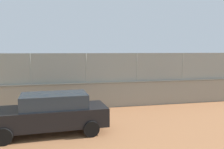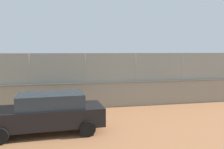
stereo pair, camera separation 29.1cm
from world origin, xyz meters
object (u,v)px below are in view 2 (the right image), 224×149
object	(u,v)px
player_crossing_court	(111,83)
spare_ball_by_wall	(120,98)
parked_car_black	(47,112)
player_at_service_line	(86,74)
player_baseline_waiting	(97,75)
sports_ball	(75,71)

from	to	relation	value
player_crossing_court	spare_ball_by_wall	size ratio (longest dim) A/B	8.28
spare_ball_by_wall	player_crossing_court	bearing A→B (deg)	-81.87
spare_ball_by_wall	parked_car_black	world-z (taller)	parked_car_black
player_at_service_line	player_baseline_waiting	bearing A→B (deg)	116.11
player_baseline_waiting	spare_ball_by_wall	distance (m)	7.05
parked_car_black	player_crossing_court	bearing A→B (deg)	-117.26
spare_ball_by_wall	player_at_service_line	bearing A→B (deg)	-79.12
player_baseline_waiting	parked_car_black	size ratio (longest dim) A/B	0.34
sports_ball	spare_ball_by_wall	distance (m)	8.14
spare_ball_by_wall	player_baseline_waiting	bearing A→B (deg)	-84.01
player_at_service_line	player_baseline_waiting	world-z (taller)	player_baseline_waiting
player_at_service_line	parked_car_black	bearing A→B (deg)	80.49
player_baseline_waiting	sports_ball	xyz separation A→B (m)	(2.10, -0.58, 0.36)
parked_car_black	player_at_service_line	bearing A→B (deg)	-99.51
player_baseline_waiting	spare_ball_by_wall	bearing A→B (deg)	95.99
player_crossing_court	sports_ball	bearing A→B (deg)	-65.81
player_crossing_court	parked_car_black	world-z (taller)	parked_car_black
player_crossing_court	sports_ball	distance (m)	6.28
player_crossing_court	sports_ball	xyz separation A→B (m)	(2.57, -5.72, 0.38)
player_at_service_line	sports_ball	world-z (taller)	player_at_service_line
player_crossing_court	spare_ball_by_wall	world-z (taller)	player_crossing_court
player_baseline_waiting	sports_ball	size ratio (longest dim) A/B	11.13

